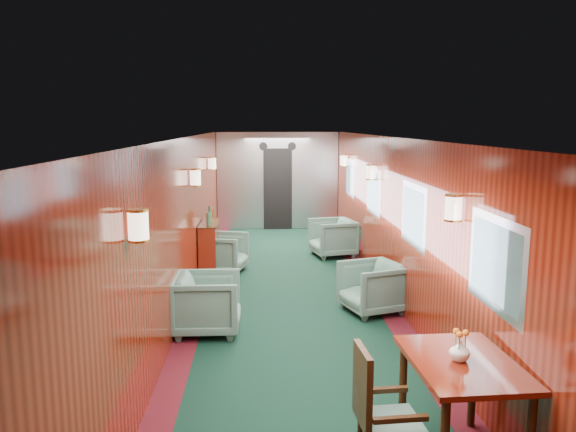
{
  "coord_description": "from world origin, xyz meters",
  "views": [
    {
      "loc": [
        -0.44,
        -7.89,
        2.59
      ],
      "look_at": [
        0.0,
        0.84,
        1.15
      ],
      "focal_mm": 35.0,
      "sensor_mm": 36.0,
      "label": 1
    }
  ],
  "objects_px": {
    "armchair_left_far": "(224,253)",
    "armchair_right_near": "(372,287)",
    "dining_table": "(462,377)",
    "side_chair": "(378,409)",
    "armchair_left_near": "(208,303)",
    "armchair_right_far": "(332,238)",
    "credenza": "(209,247)"
  },
  "relations": [
    {
      "from": "armchair_left_far",
      "to": "armchair_right_near",
      "type": "distance_m",
      "value": 3.15
    },
    {
      "from": "dining_table",
      "to": "armchair_right_far",
      "type": "distance_m",
      "value": 6.87
    },
    {
      "from": "credenza",
      "to": "armchair_left_far",
      "type": "xyz_separation_m",
      "value": [
        0.25,
        -0.03,
        -0.11
      ]
    },
    {
      "from": "dining_table",
      "to": "side_chair",
      "type": "distance_m",
      "value": 0.72
    },
    {
      "from": "credenza",
      "to": "armchair_left_near",
      "type": "relative_size",
      "value": 1.42
    },
    {
      "from": "credenza",
      "to": "dining_table",
      "type": "bearing_deg",
      "value": -67.29
    },
    {
      "from": "armchair_left_near",
      "to": "armchair_left_far",
      "type": "distance_m",
      "value": 2.91
    },
    {
      "from": "armchair_left_far",
      "to": "armchair_left_near",
      "type": "bearing_deg",
      "value": -165.46
    },
    {
      "from": "side_chair",
      "to": "armchair_right_far",
      "type": "distance_m",
      "value": 7.07
    },
    {
      "from": "side_chair",
      "to": "armchair_right_near",
      "type": "xyz_separation_m",
      "value": [
        0.7,
        3.68,
        -0.2
      ]
    },
    {
      "from": "side_chair",
      "to": "armchair_right_near",
      "type": "bearing_deg",
      "value": 74.96
    },
    {
      "from": "credenza",
      "to": "armchair_right_near",
      "type": "xyz_separation_m",
      "value": [
        2.44,
        -2.29,
        -0.1
      ]
    },
    {
      "from": "armchair_left_near",
      "to": "armchair_left_far",
      "type": "relative_size",
      "value": 1.08
    },
    {
      "from": "side_chair",
      "to": "armchair_left_far",
      "type": "distance_m",
      "value": 6.13
    },
    {
      "from": "armchair_left_near",
      "to": "armchair_right_far",
      "type": "height_order",
      "value": "armchair_left_near"
    },
    {
      "from": "dining_table",
      "to": "armchair_left_near",
      "type": "xyz_separation_m",
      "value": [
        -2.19,
        2.84,
        -0.32
      ]
    },
    {
      "from": "credenza",
      "to": "armchair_right_far",
      "type": "xyz_separation_m",
      "value": [
        2.32,
        1.08,
        -0.08
      ]
    },
    {
      "from": "dining_table",
      "to": "side_chair",
      "type": "relative_size",
      "value": 1.12
    },
    {
      "from": "side_chair",
      "to": "credenza",
      "type": "height_order",
      "value": "credenza"
    },
    {
      "from": "dining_table",
      "to": "armchair_right_far",
      "type": "relative_size",
      "value": 1.39
    },
    {
      "from": "armchair_left_far",
      "to": "armchair_right_near",
      "type": "height_order",
      "value": "armchair_right_near"
    },
    {
      "from": "dining_table",
      "to": "credenza",
      "type": "relative_size",
      "value": 0.97
    },
    {
      "from": "side_chair",
      "to": "dining_table",
      "type": "bearing_deg",
      "value": 11.08
    },
    {
      "from": "armchair_right_far",
      "to": "armchair_right_near",
      "type": "bearing_deg",
      "value": -10.95
    },
    {
      "from": "armchair_right_near",
      "to": "armchair_right_far",
      "type": "bearing_deg",
      "value": 163.24
    },
    {
      "from": "armchair_right_far",
      "to": "armchair_left_far",
      "type": "bearing_deg",
      "value": -74.87
    },
    {
      "from": "credenza",
      "to": "armchair_right_far",
      "type": "bearing_deg",
      "value": 24.85
    },
    {
      "from": "armchair_right_far",
      "to": "side_chair",
      "type": "bearing_deg",
      "value": -17.68
    },
    {
      "from": "dining_table",
      "to": "armchair_left_near",
      "type": "bearing_deg",
      "value": 125.06
    },
    {
      "from": "dining_table",
      "to": "armchair_left_far",
      "type": "xyz_separation_m",
      "value": [
        -2.17,
        5.76,
        -0.34
      ]
    },
    {
      "from": "side_chair",
      "to": "credenza",
      "type": "relative_size",
      "value": 0.87
    },
    {
      "from": "armchair_left_near",
      "to": "armchair_right_near",
      "type": "distance_m",
      "value": 2.3
    }
  ]
}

